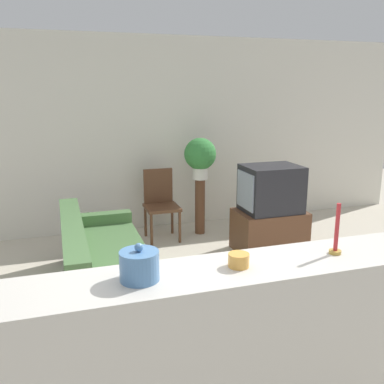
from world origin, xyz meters
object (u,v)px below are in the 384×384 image
object	(u,v)px
television	(271,189)
potted_plant	(200,155)
decorative_bowl	(139,266)
couch	(103,267)
wooden_chair	(160,201)

from	to	relation	value
television	potted_plant	size ratio (longest dim) A/B	1.22
television	decorative_bowl	xyz separation A→B (m)	(-2.11, -2.60, 0.35)
couch	wooden_chair	world-z (taller)	wooden_chair
television	wooden_chair	distance (m)	1.49
couch	decorative_bowl	xyz separation A→B (m)	(-0.01, -2.06, 0.87)
couch	decorative_bowl	world-z (taller)	decorative_bowl
couch	potted_plant	distance (m)	2.23
wooden_chair	decorative_bowl	world-z (taller)	decorative_bowl
wooden_chair	potted_plant	bearing A→B (deg)	0.77
wooden_chair	potted_plant	size ratio (longest dim) A/B	1.65
potted_plant	decorative_bowl	size ratio (longest dim) A/B	2.89
television	potted_plant	bearing A→B (deg)	124.19
decorative_bowl	potted_plant	bearing A→B (deg)	66.69
wooden_chair	potted_plant	distance (m)	0.82
couch	television	xyz separation A→B (m)	(2.10, 0.54, 0.52)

